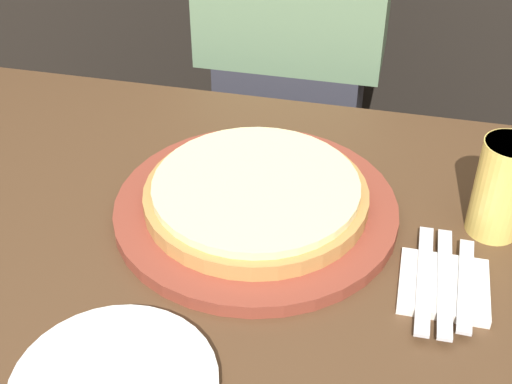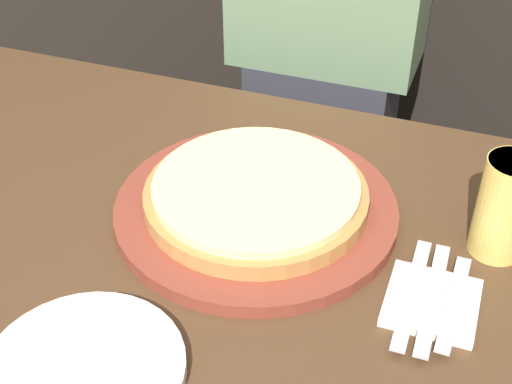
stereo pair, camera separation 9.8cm
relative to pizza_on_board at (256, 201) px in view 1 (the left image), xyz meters
name	(u,v)px [view 1 (the left image)]	position (x,y,z in m)	size (l,w,h in m)	color
pizza_on_board	(256,201)	(0.00, 0.00, 0.00)	(0.40, 0.40, 0.06)	brown
beer_glass	(502,184)	(0.32, 0.04, 0.05)	(0.07, 0.07, 0.14)	#E5C65B
napkin_stack	(444,284)	(0.26, -0.09, -0.02)	(0.11, 0.11, 0.01)	white
fork	(424,276)	(0.24, -0.09, -0.01)	(0.02, 0.19, 0.00)	silver
dinner_knife	(445,279)	(0.26, -0.09, -0.01)	(0.02, 0.19, 0.00)	silver
spoon	(465,282)	(0.29, -0.09, -0.01)	(0.02, 0.16, 0.00)	silver
diner_person	(291,87)	(-0.05, 0.55, -0.12)	(0.36, 0.20, 1.31)	#33333D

